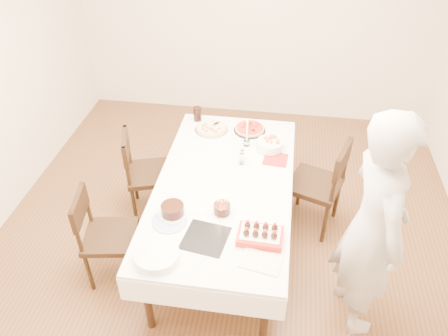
# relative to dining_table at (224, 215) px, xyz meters

# --- Properties ---
(floor) EXTENTS (5.00, 5.00, 0.00)m
(floor) POSITION_rel_dining_table_xyz_m (0.03, 0.01, -0.38)
(floor) COLOR #54361C
(floor) RESTS_ON ground
(wall_back) EXTENTS (4.50, 0.04, 2.70)m
(wall_back) POSITION_rel_dining_table_xyz_m (0.03, 2.51, 0.98)
(wall_back) COLOR beige
(wall_back) RESTS_ON floor
(dining_table) EXTENTS (1.87, 2.41, 0.75)m
(dining_table) POSITION_rel_dining_table_xyz_m (0.00, 0.00, 0.00)
(dining_table) COLOR white
(dining_table) RESTS_ON floor
(chair_right_savory) EXTENTS (0.64, 0.64, 0.98)m
(chair_right_savory) POSITION_rel_dining_table_xyz_m (0.80, 0.42, 0.11)
(chair_right_savory) COLOR black
(chair_right_savory) RESTS_ON floor
(chair_left_savory) EXTENTS (0.59, 0.59, 0.93)m
(chair_left_savory) POSITION_rel_dining_table_xyz_m (-0.78, 0.38, 0.09)
(chair_left_savory) COLOR black
(chair_left_savory) RESTS_ON floor
(chair_left_dessert) EXTENTS (0.53, 0.53, 0.90)m
(chair_left_dessert) POSITION_rel_dining_table_xyz_m (-0.89, -0.46, 0.07)
(chair_left_dessert) COLOR black
(chair_left_dessert) RESTS_ON floor
(person) EXTENTS (0.61, 0.78, 1.87)m
(person) POSITION_rel_dining_table_xyz_m (1.12, -0.55, 0.56)
(person) COLOR #BDB8B2
(person) RESTS_ON floor
(pizza_white) EXTENTS (0.41, 0.41, 0.04)m
(pizza_white) POSITION_rel_dining_table_xyz_m (-0.25, 0.79, 0.40)
(pizza_white) COLOR beige
(pizza_white) RESTS_ON dining_table
(pizza_pepperoni) EXTENTS (0.39, 0.39, 0.04)m
(pizza_pepperoni) POSITION_rel_dining_table_xyz_m (0.13, 0.85, 0.40)
(pizza_pepperoni) COLOR red
(pizza_pepperoni) RESTS_ON dining_table
(red_placemat) EXTENTS (0.23, 0.23, 0.01)m
(red_placemat) POSITION_rel_dining_table_xyz_m (0.41, 0.40, 0.38)
(red_placemat) COLOR #B21E1E
(red_placemat) RESTS_ON dining_table
(pasta_bowl) EXTENTS (0.30, 0.30, 0.08)m
(pasta_bowl) POSITION_rel_dining_table_xyz_m (0.35, 0.56, 0.42)
(pasta_bowl) COLOR white
(pasta_bowl) RESTS_ON dining_table
(taper_candle) EXTENTS (0.07, 0.07, 0.29)m
(taper_candle) POSITION_rel_dining_table_xyz_m (0.13, 0.59, 0.52)
(taper_candle) COLOR white
(taper_candle) RESTS_ON dining_table
(shaker_pair) EXTENTS (0.12, 0.12, 0.11)m
(shaker_pair) POSITION_rel_dining_table_xyz_m (0.11, 0.29, 0.43)
(shaker_pair) COLOR white
(shaker_pair) RESTS_ON dining_table
(cola_glass) EXTENTS (0.10, 0.10, 0.15)m
(cola_glass) POSITION_rel_dining_table_xyz_m (-0.42, 0.96, 0.45)
(cola_glass) COLOR black
(cola_glass) RESTS_ON dining_table
(layer_cake) EXTENTS (0.29, 0.29, 0.09)m
(layer_cake) POSITION_rel_dining_table_xyz_m (-0.34, -0.43, 0.42)
(layer_cake) COLOR black
(layer_cake) RESTS_ON dining_table
(cake_board) EXTENTS (0.36, 0.36, 0.01)m
(cake_board) POSITION_rel_dining_table_xyz_m (-0.04, -0.64, 0.38)
(cake_board) COLOR black
(cake_board) RESTS_ON dining_table
(birthday_cake) EXTENTS (0.14, 0.14, 0.14)m
(birthday_cake) POSITION_rel_dining_table_xyz_m (0.04, -0.36, 0.46)
(birthday_cake) COLOR #36180E
(birthday_cake) RESTS_ON dining_table
(strawberry_box) EXTENTS (0.34, 0.23, 0.08)m
(strawberry_box) POSITION_rel_dining_table_xyz_m (0.35, -0.59, 0.42)
(strawberry_box) COLOR red
(strawberry_box) RESTS_ON dining_table
(box_lid) EXTENTS (0.31, 0.24, 0.02)m
(box_lid) POSITION_rel_dining_table_xyz_m (0.38, -0.80, 0.38)
(box_lid) COLOR beige
(box_lid) RESTS_ON dining_table
(plate_stack) EXTENTS (0.42, 0.42, 0.06)m
(plate_stack) POSITION_rel_dining_table_xyz_m (-0.34, -0.88, 0.41)
(plate_stack) COLOR white
(plate_stack) RESTS_ON dining_table
(china_plate) EXTENTS (0.29, 0.29, 0.01)m
(china_plate) POSITION_rel_dining_table_xyz_m (-0.34, -0.51, 0.38)
(china_plate) COLOR white
(china_plate) RESTS_ON dining_table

